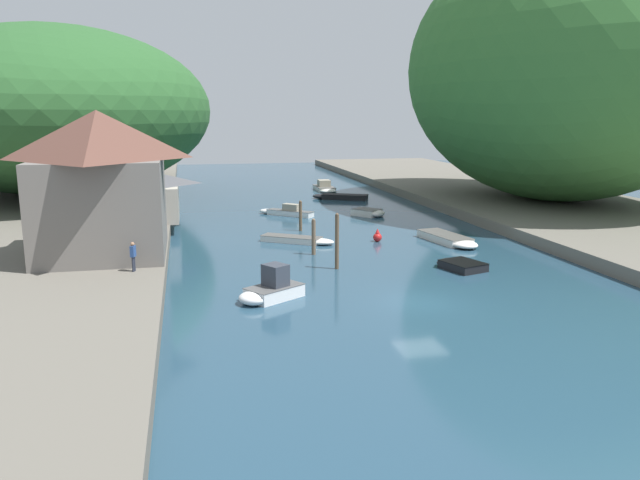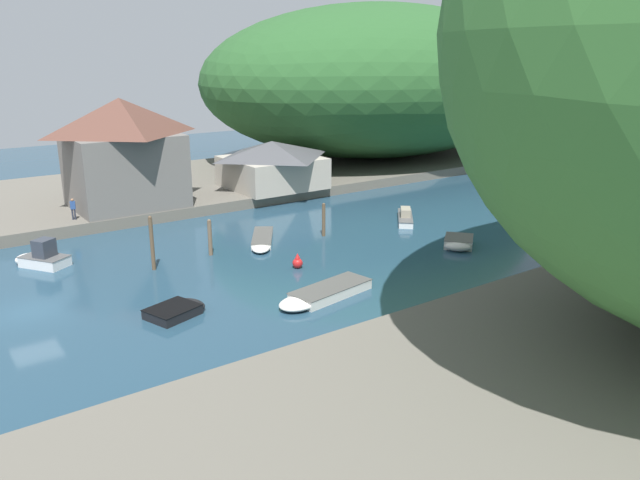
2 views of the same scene
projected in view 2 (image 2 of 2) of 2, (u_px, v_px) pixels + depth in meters
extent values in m
plane|color=#234256|center=(427.00, 225.00, 50.51)|extent=(130.00, 130.00, 0.00)
cube|color=#666056|center=(273.00, 174.00, 69.19)|extent=(22.00, 120.00, 0.93)
ellipsoid|color=#285628|center=(383.00, 81.00, 76.50)|extent=(33.35, 46.69, 18.17)
cube|color=slate|center=(125.00, 171.00, 52.21)|extent=(7.49, 8.60, 6.04)
pyramid|color=brown|center=(120.00, 116.00, 50.90)|extent=(8.09, 9.29, 2.95)
cube|color=#B2A899|center=(272.00, 172.00, 60.00)|extent=(7.93, 8.29, 2.88)
pyramid|color=#4C4C51|center=(272.00, 149.00, 59.35)|extent=(8.57, 8.95, 1.53)
cube|color=silver|center=(263.00, 238.00, 46.31)|extent=(4.63, 3.69, 0.45)
ellipsoid|color=silver|center=(261.00, 248.00, 44.10)|extent=(2.66, 2.37, 0.45)
cube|color=#504E4A|center=(262.00, 235.00, 46.24)|extent=(4.72, 3.77, 0.03)
cube|color=silver|center=(459.00, 242.00, 45.15)|extent=(3.05, 3.12, 0.63)
ellipsoid|color=silver|center=(458.00, 246.00, 44.03)|extent=(2.20, 2.12, 0.63)
cube|color=#504E4A|center=(459.00, 237.00, 45.06)|extent=(3.11, 3.18, 0.03)
cube|color=black|center=(173.00, 312.00, 33.16)|extent=(2.69, 2.99, 0.50)
ellipsoid|color=black|center=(190.00, 305.00, 34.11)|extent=(2.21, 1.78, 0.50)
cube|color=black|center=(172.00, 307.00, 33.08)|extent=(2.74, 3.05, 0.03)
cube|color=white|center=(45.00, 261.00, 40.89)|extent=(3.38, 3.04, 0.66)
ellipsoid|color=white|center=(28.00, 259.00, 41.39)|extent=(2.12, 2.16, 0.66)
cube|color=#525252|center=(44.00, 256.00, 40.79)|extent=(3.45, 3.11, 0.03)
cube|color=#333842|center=(44.00, 248.00, 40.59)|extent=(1.52, 1.56, 1.19)
cube|color=black|center=(566.00, 220.00, 51.00)|extent=(5.36, 3.82, 0.56)
ellipsoid|color=black|center=(550.00, 212.00, 53.43)|extent=(3.02, 2.59, 0.56)
cube|color=black|center=(566.00, 217.00, 50.91)|extent=(5.47, 3.89, 0.03)
cube|color=silver|center=(620.00, 204.00, 56.32)|extent=(2.20, 5.00, 0.50)
ellipsoid|color=silver|center=(604.00, 208.00, 54.99)|extent=(2.05, 2.52, 0.50)
cube|color=#504E4A|center=(621.00, 202.00, 56.24)|extent=(2.25, 5.10, 0.03)
cube|color=#9E937F|center=(622.00, 197.00, 56.21)|extent=(1.51, 1.77, 0.82)
cube|color=white|center=(405.00, 218.00, 51.66)|extent=(4.27, 3.94, 0.49)
ellipsoid|color=white|center=(404.00, 211.00, 53.89)|extent=(2.47, 2.35, 0.49)
cube|color=#525252|center=(405.00, 215.00, 51.58)|extent=(4.36, 4.01, 0.03)
cube|color=#9E937F|center=(406.00, 212.00, 51.35)|extent=(1.75, 1.67, 0.67)
cube|color=silver|center=(331.00, 291.00, 36.00)|extent=(2.76, 5.29, 0.56)
ellipsoid|color=silver|center=(299.00, 303.00, 34.29)|extent=(2.23, 2.79, 0.56)
cube|color=#504E4A|center=(331.00, 286.00, 35.91)|extent=(2.81, 5.40, 0.03)
cylinder|color=brown|center=(152.00, 244.00, 39.83)|extent=(0.25, 0.25, 3.43)
sphere|color=brown|center=(150.00, 218.00, 39.32)|extent=(0.23, 0.23, 0.23)
cylinder|color=brown|center=(210.00, 239.00, 42.86)|extent=(0.28, 0.28, 2.39)
sphere|color=brown|center=(209.00, 221.00, 42.50)|extent=(0.25, 0.25, 0.25)
cylinder|color=brown|center=(324.00, 221.00, 47.30)|extent=(0.26, 0.26, 2.42)
sphere|color=brown|center=(324.00, 204.00, 46.94)|extent=(0.24, 0.24, 0.24)
sphere|color=red|center=(298.00, 263.00, 40.53)|extent=(0.68, 0.68, 0.68)
cone|color=red|center=(297.00, 256.00, 40.38)|extent=(0.34, 0.34, 0.34)
cylinder|color=#282D3D|center=(105.00, 209.00, 50.09)|extent=(0.13, 0.13, 0.85)
cylinder|color=#282D3D|center=(108.00, 209.00, 50.18)|extent=(0.13, 0.13, 0.85)
cube|color=#2D2D33|center=(106.00, 200.00, 49.92)|extent=(0.25, 0.40, 0.62)
sphere|color=beige|center=(105.00, 195.00, 49.80)|extent=(0.22, 0.22, 0.22)
cylinder|color=#282D3D|center=(73.00, 214.00, 48.54)|extent=(0.13, 0.13, 0.85)
cylinder|color=#282D3D|center=(75.00, 214.00, 48.59)|extent=(0.13, 0.13, 0.85)
cube|color=navy|center=(73.00, 205.00, 48.35)|extent=(0.33, 0.43, 0.62)
sphere|color=#9E7051|center=(72.00, 200.00, 48.22)|extent=(0.22, 0.22, 0.22)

